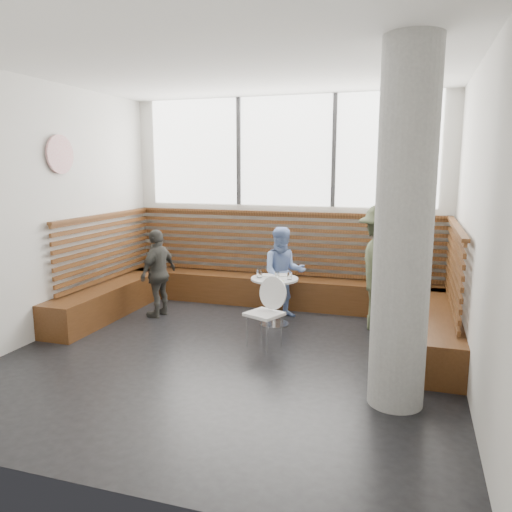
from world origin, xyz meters
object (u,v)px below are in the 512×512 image
(cafe_chair, at_px, (266,306))
(child_left, at_px, (158,273))
(cafe_table, at_px, (274,291))
(adult_man, at_px, (382,269))
(child_back, at_px, (283,273))
(concrete_column, at_px, (404,230))

(cafe_chair, height_order, child_left, child_left)
(cafe_table, bearing_deg, adult_man, 5.12)
(cafe_chair, relative_size, child_left, 0.66)
(cafe_chair, xyz_separation_m, adult_man, (1.29, 0.92, 0.36))
(cafe_table, height_order, cafe_chair, cafe_chair)
(cafe_chair, distance_m, child_back, 1.20)
(concrete_column, distance_m, child_back, 2.96)
(cafe_table, distance_m, child_back, 0.43)
(child_back, xyz_separation_m, child_left, (-1.73, -0.48, -0.02))
(cafe_table, bearing_deg, child_back, 86.92)
(cafe_chair, relative_size, adult_man, 0.49)
(concrete_column, relative_size, cafe_table, 4.85)
(cafe_table, distance_m, child_left, 1.72)
(child_back, distance_m, child_left, 1.80)
(child_back, bearing_deg, cafe_table, -113.14)
(cafe_table, xyz_separation_m, cafe_chair, (0.11, -0.79, 0.02))
(adult_man, height_order, child_back, adult_man)
(concrete_column, xyz_separation_m, child_back, (-1.65, 2.27, -0.95))
(cafe_chair, xyz_separation_m, child_back, (-0.09, 1.18, 0.16))
(cafe_chair, bearing_deg, adult_man, 58.35)
(adult_man, bearing_deg, cafe_table, 77.05)
(cafe_table, bearing_deg, child_left, -176.97)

